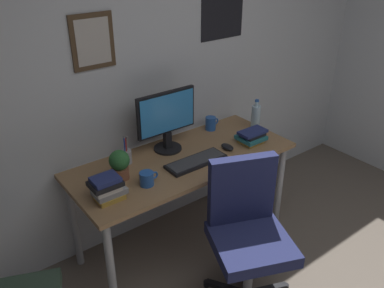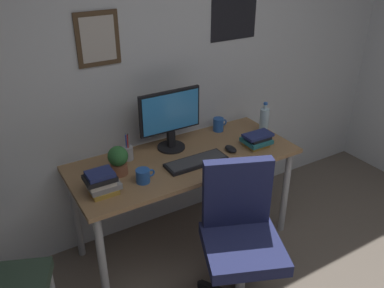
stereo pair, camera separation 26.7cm
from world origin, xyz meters
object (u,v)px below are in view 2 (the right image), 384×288
at_px(office_chair, 240,230).
at_px(coffee_mug_far, 143,176).
at_px(computer_mouse, 231,149).
at_px(book_stack_right, 257,140).
at_px(water_bottle, 264,121).
at_px(book_stack_left, 102,183).
at_px(coffee_mug_near, 219,124).
at_px(monitor, 170,117).
at_px(potted_plant, 118,160).
at_px(pen_cup, 128,152).
at_px(keyboard, 196,162).

height_order(office_chair, coffee_mug_far, office_chair).
height_order(computer_mouse, book_stack_right, book_stack_right).
bearing_deg(water_bottle, book_stack_left, -173.62).
bearing_deg(coffee_mug_near, coffee_mug_far, -155.44).
distance_m(office_chair, coffee_mug_near, 0.98).
relative_size(monitor, book_stack_right, 2.20).
xyz_separation_m(office_chair, book_stack_right, (0.50, 0.49, 0.27)).
bearing_deg(potted_plant, water_bottle, -0.44).
xyz_separation_m(office_chair, book_stack_left, (-0.67, 0.49, 0.29)).
relative_size(office_chair, potted_plant, 4.87).
xyz_separation_m(computer_mouse, pen_cup, (-0.67, 0.26, 0.04)).
bearing_deg(book_stack_left, book_stack_right, 0.35).
height_order(coffee_mug_near, potted_plant, potted_plant).
distance_m(computer_mouse, potted_plant, 0.81).
distance_m(office_chair, book_stack_left, 0.88).
distance_m(pen_cup, book_stack_left, 0.42).
relative_size(office_chair, monitor, 2.07).
relative_size(computer_mouse, water_bottle, 0.44).
bearing_deg(computer_mouse, coffee_mug_far, -176.16).
bearing_deg(coffee_mug_near, pen_cup, -175.45).
height_order(computer_mouse, pen_cup, pen_cup).
relative_size(office_chair, water_bottle, 3.76).
relative_size(computer_mouse, pen_cup, 0.55).
bearing_deg(book_stack_left, coffee_mug_far, -1.55).
relative_size(potted_plant, book_stack_left, 0.95).
relative_size(potted_plant, pen_cup, 0.98).
distance_m(potted_plant, pen_cup, 0.20).
xyz_separation_m(monitor, coffee_mug_far, (-0.36, -0.31, -0.20)).
distance_m(water_bottle, coffee_mug_far, 1.10).
relative_size(pen_cup, book_stack_left, 0.97).
xyz_separation_m(office_chair, keyboard, (-0.01, 0.51, 0.23)).
bearing_deg(monitor, potted_plant, -162.72).
bearing_deg(keyboard, book_stack_right, -1.35).
relative_size(computer_mouse, book_stack_right, 0.53).
bearing_deg(coffee_mug_near, water_bottle, -38.11).
xyz_separation_m(keyboard, book_stack_left, (-0.66, -0.02, 0.06)).
relative_size(monitor, water_bottle, 1.82).
distance_m(office_chair, water_bottle, 0.99).
distance_m(monitor, coffee_mug_far, 0.51).
bearing_deg(office_chair, potted_plant, 127.74).
distance_m(computer_mouse, water_bottle, 0.41).
height_order(water_bottle, potted_plant, water_bottle).
height_order(keyboard, coffee_mug_far, coffee_mug_far).
bearing_deg(pen_cup, book_stack_left, -133.88).
height_order(water_bottle, coffee_mug_near, water_bottle).
bearing_deg(monitor, coffee_mug_near, 8.03).
relative_size(keyboard, coffee_mug_far, 3.39).
bearing_deg(monitor, pen_cup, 179.71).
xyz_separation_m(coffee_mug_near, pen_cup, (-0.78, -0.06, 0.00)).
bearing_deg(keyboard, potted_plant, 164.11).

